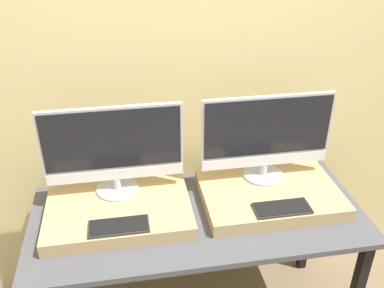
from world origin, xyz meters
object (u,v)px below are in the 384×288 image
object	(u,v)px
monitor_right	(267,135)
keyboard_left	(119,226)
monitor_left	(113,148)
keyboard_right	(282,208)

from	to	relation	value
monitor_right	keyboard_left	bearing A→B (deg)	-159.09
monitor_right	monitor_left	bearing A→B (deg)	180.00
monitor_left	keyboard_right	bearing A→B (deg)	-20.91
monitor_left	monitor_right	xyz separation A→B (m)	(0.77, 0.00, 0.00)
monitor_left	monitor_right	distance (m)	0.77
monitor_left	keyboard_left	distance (m)	0.38
keyboard_right	monitor_left	bearing A→B (deg)	159.09
keyboard_left	monitor_right	xyz separation A→B (m)	(0.77, 0.29, 0.24)
monitor_right	keyboard_right	distance (m)	0.38
keyboard_left	monitor_left	bearing A→B (deg)	90.00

